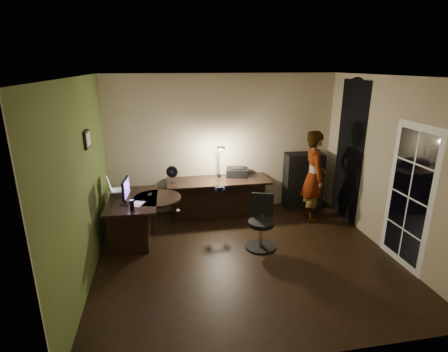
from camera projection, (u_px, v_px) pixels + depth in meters
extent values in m
cube|color=black|center=(246.00, 257.00, 5.42)|extent=(4.50, 4.00, 0.01)
cube|color=silver|center=(250.00, 76.00, 4.59)|extent=(4.50, 4.00, 0.01)
cube|color=tan|center=(223.00, 144.00, 6.88)|extent=(4.50, 0.01, 2.70)
cube|color=tan|center=(302.00, 240.00, 3.13)|extent=(4.50, 0.01, 2.70)
cube|color=tan|center=(82.00, 183.00, 4.62)|extent=(0.01, 4.00, 2.70)
cube|color=tan|center=(389.00, 166.00, 5.39)|extent=(0.01, 4.00, 2.70)
cube|color=#4F632B|center=(83.00, 183.00, 4.62)|extent=(0.00, 4.00, 2.70)
cube|color=black|center=(349.00, 152.00, 6.48)|extent=(0.01, 0.90, 2.60)
cube|color=white|center=(409.00, 197.00, 4.96)|extent=(0.02, 0.92, 2.10)
cube|color=black|center=(87.00, 139.00, 4.89)|extent=(0.04, 0.30, 0.25)
cube|color=black|center=(134.00, 220.00, 5.85)|extent=(0.83, 1.31, 0.74)
cube|color=black|center=(219.00, 198.00, 6.81)|extent=(1.97, 0.69, 0.74)
cube|color=black|center=(303.00, 180.00, 7.19)|extent=(0.78, 0.43, 1.14)
cube|color=silver|center=(120.00, 193.00, 5.87)|extent=(0.29, 0.27, 0.10)
cube|color=silver|center=(119.00, 183.00, 5.82)|extent=(0.42, 0.41, 0.24)
cube|color=black|center=(125.00, 195.00, 5.48)|extent=(0.13, 0.46, 0.30)
ellipsoid|color=silver|center=(178.00, 210.00, 5.25)|extent=(0.09, 0.10, 0.03)
cube|color=black|center=(150.00, 194.00, 5.94)|extent=(0.09, 0.14, 0.01)
cube|color=black|center=(145.00, 201.00, 5.66)|extent=(0.10, 0.12, 0.01)
cylinder|color=black|center=(132.00, 205.00, 5.25)|extent=(0.08, 0.08, 0.17)
cube|color=silver|center=(137.00, 204.00, 5.52)|extent=(0.24, 0.28, 0.01)
cube|color=black|center=(172.00, 175.00, 6.49)|extent=(0.24, 0.17, 0.33)
cube|color=navy|center=(220.00, 189.00, 6.11)|extent=(0.19, 0.12, 0.08)
cube|color=black|center=(237.00, 172.00, 6.90)|extent=(0.48, 0.41, 0.18)
cube|color=black|center=(219.00, 159.00, 6.78)|extent=(0.25, 0.36, 0.72)
cube|color=black|center=(261.00, 223.00, 5.57)|extent=(0.63, 0.63, 0.87)
imported|color=#D8A88C|center=(314.00, 176.00, 6.50)|extent=(0.48, 0.66, 1.72)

